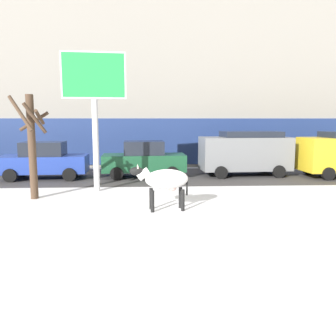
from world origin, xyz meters
TOP-DOWN VIEW (x-y plane):
  - ground_plane at (0.00, 0.00)m, footprint 120.00×120.00m
  - road_strip at (0.00, 7.47)m, footprint 60.00×5.60m
  - building_facade at (0.00, 13.89)m, footprint 44.00×6.10m
  - cow_holstein at (-0.33, 0.77)m, footprint 1.92×0.75m
  - billboard at (-3.02, 3.90)m, footprint 2.53×0.44m
  - car_blue_sedan at (-6.10, 7.09)m, footprint 4.28×2.14m
  - car_darkgreen_sedan at (-1.15, 7.40)m, footprint 4.28×2.14m
  - car_grey_van at (4.16, 7.61)m, footprint 4.69×2.30m
  - pedestrian_near_billboard at (3.22, 10.26)m, footprint 0.36×0.24m
  - bare_tree_left_lot at (-5.12, 2.64)m, footprint 1.29×1.32m

SIDE VIEW (x-z plane):
  - ground_plane at x=0.00m, z-range 0.00..0.00m
  - road_strip at x=0.00m, z-range 0.00..0.01m
  - pedestrian_near_billboard at x=3.22m, z-range 0.01..1.74m
  - car_blue_sedan at x=-6.10m, z-range -0.01..1.83m
  - car_darkgreen_sedan at x=-1.15m, z-range -0.01..1.83m
  - cow_holstein at x=-0.33m, z-range 0.23..1.77m
  - car_grey_van at x=4.16m, z-range 0.08..2.40m
  - bare_tree_left_lot at x=-5.12m, z-range 0.22..4.04m
  - billboard at x=-3.02m, z-range 1.53..7.09m
  - building_facade at x=0.00m, z-range -0.02..12.98m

